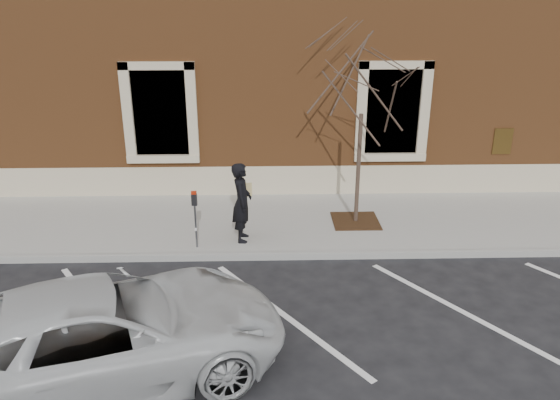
{
  "coord_description": "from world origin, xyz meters",
  "views": [
    {
      "loc": [
        -0.29,
        -10.43,
        5.36
      ],
      "look_at": [
        0.0,
        0.6,
        1.1
      ],
      "focal_mm": 35.0,
      "sensor_mm": 36.0,
      "label": 1
    }
  ],
  "objects_px": {
    "man": "(242,202)",
    "sapling": "(363,82)",
    "parking_meter": "(195,209)",
    "white_truck": "(102,334)"
  },
  "relations": [
    {
      "from": "man",
      "to": "sapling",
      "type": "xyz_separation_m",
      "value": [
        2.68,
        0.94,
        2.44
      ]
    },
    {
      "from": "parking_meter",
      "to": "sapling",
      "type": "relative_size",
      "value": 0.27
    },
    {
      "from": "man",
      "to": "sapling",
      "type": "bearing_deg",
      "value": -70.27
    },
    {
      "from": "man",
      "to": "parking_meter",
      "type": "height_order",
      "value": "man"
    },
    {
      "from": "sapling",
      "to": "man",
      "type": "bearing_deg",
      "value": -160.62
    },
    {
      "from": "man",
      "to": "sapling",
      "type": "distance_m",
      "value": 3.74
    },
    {
      "from": "parking_meter",
      "to": "white_truck",
      "type": "distance_m",
      "value": 4.13
    },
    {
      "from": "parking_meter",
      "to": "man",
      "type": "bearing_deg",
      "value": 44.15
    },
    {
      "from": "sapling",
      "to": "white_truck",
      "type": "bearing_deg",
      "value": -130.26
    },
    {
      "from": "parking_meter",
      "to": "white_truck",
      "type": "relative_size",
      "value": 0.24
    }
  ]
}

